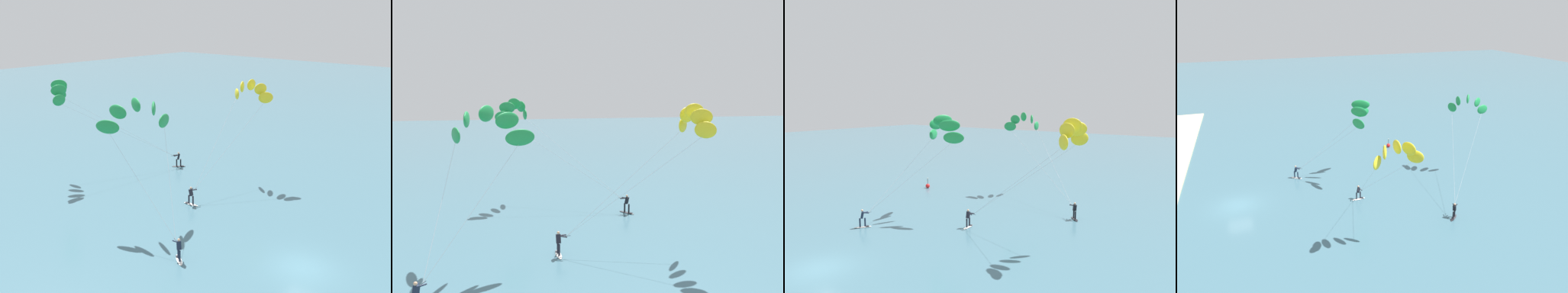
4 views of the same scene
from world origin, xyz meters
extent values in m
plane|color=#426B7A|center=(0.00, 0.00, 0.00)|extent=(240.00, 240.00, 0.00)
ellipsoid|color=white|center=(2.93, 12.56, 0.04)|extent=(0.51, 1.53, 0.08)
cube|color=black|center=(2.89, 12.97, 0.09)|extent=(0.31, 0.31, 0.02)
cylinder|color=black|center=(2.96, 12.34, 0.47)|extent=(0.14, 0.14, 0.78)
cylinder|color=black|center=(2.91, 12.78, 0.47)|extent=(0.14, 0.14, 0.78)
cube|color=black|center=(2.93, 12.56, 1.16)|extent=(0.33, 0.35, 0.63)
sphere|color=tan|center=(2.93, 12.56, 1.58)|extent=(0.20, 0.20, 0.20)
cylinder|color=black|center=(3.48, 12.58, 1.31)|extent=(0.55, 0.05, 0.03)
cylinder|color=black|center=(3.21, 12.68, 1.34)|extent=(0.59, 0.33, 0.15)
cylinder|color=black|center=(3.21, 12.46, 1.34)|extent=(0.60, 0.29, 0.15)
ellipsoid|color=yellow|center=(12.43, 11.28, 8.43)|extent=(1.29, 1.22, 1.10)
ellipsoid|color=yellow|center=(12.41, 11.89, 9.22)|extent=(1.47, 0.80, 1.10)
ellipsoid|color=yellow|center=(12.37, 12.95, 9.52)|extent=(1.47, 0.38, 1.10)
ellipsoid|color=yellow|center=(12.32, 14.00, 9.22)|extent=(1.45, 0.90, 1.10)
ellipsoid|color=yellow|center=(12.30, 14.62, 8.43)|extent=(1.22, 1.29, 1.10)
cylinder|color=#B2B2B7|center=(7.96, 11.93, 4.72)|extent=(8.96, 1.33, 6.84)
cylinder|color=#B2B2B7|center=(7.89, 13.60, 4.72)|extent=(8.83, 2.05, 6.84)
ellipsoid|color=#333338|center=(9.77, 20.42, 0.04)|extent=(1.27, 1.36, 0.08)
cube|color=black|center=(10.04, 20.11, 0.09)|extent=(0.40, 0.40, 0.02)
cylinder|color=black|center=(9.62, 20.58, 0.47)|extent=(0.14, 0.14, 0.78)
cylinder|color=black|center=(9.91, 20.26, 0.47)|extent=(0.14, 0.14, 0.78)
cube|color=black|center=(9.77, 20.42, 1.16)|extent=(0.44, 0.44, 0.63)
sphere|color=tan|center=(9.77, 20.42, 1.58)|extent=(0.20, 0.20, 0.20)
cylinder|color=black|center=(9.32, 20.74, 1.31)|extent=(0.46, 0.34, 0.03)
cylinder|color=black|center=(9.48, 20.49, 1.34)|extent=(0.61, 0.23, 0.15)
cylinder|color=black|center=(9.61, 20.67, 1.34)|extent=(0.40, 0.55, 0.15)
ellipsoid|color=#1E9347|center=(1.08, 28.82, 8.30)|extent=(0.57, 1.59, 1.10)
ellipsoid|color=#1E9347|center=(0.70, 28.28, 9.14)|extent=(1.10, 1.49, 1.10)
ellipsoid|color=#1E9347|center=(0.04, 27.37, 9.46)|extent=(1.45, 1.17, 1.10)
ellipsoid|color=#1E9347|center=(-0.61, 26.45, 9.14)|extent=(1.59, 0.66, 1.10)
ellipsoid|color=#1E9347|center=(-1.00, 25.91, 8.30)|extent=(1.59, 0.57, 1.10)
cylinder|color=#B2B2B7|center=(5.20, 24.78, 4.65)|extent=(8.25, 8.10, 6.70)
cylinder|color=#B2B2B7|center=(4.16, 23.33, 4.65)|extent=(10.33, 5.19, 6.70)
ellipsoid|color=white|center=(-4.70, 6.90, 0.04)|extent=(1.17, 1.43, 0.08)
cube|color=black|center=(-4.46, 7.23, 0.09)|extent=(0.40, 0.40, 0.02)
cylinder|color=#192338|center=(-4.83, 6.72, 0.47)|extent=(0.14, 0.14, 0.78)
cylinder|color=#192338|center=(-4.57, 7.08, 0.47)|extent=(0.14, 0.14, 0.78)
cube|color=#192338|center=(-4.70, 6.90, 1.16)|extent=(0.43, 0.44, 0.63)
sphere|color=tan|center=(-4.70, 6.90, 1.58)|extent=(0.20, 0.20, 0.20)
cylinder|color=black|center=(-4.48, 7.40, 1.31)|extent=(0.24, 0.52, 0.03)
cylinder|color=#192338|center=(-4.69, 7.19, 1.34)|extent=(0.10, 0.60, 0.15)
cylinder|color=#192338|center=(-4.49, 7.11, 1.34)|extent=(0.49, 0.49, 0.15)
ellipsoid|color=#1E9347|center=(0.60, 13.39, 7.92)|extent=(2.01, 1.06, 1.10)
ellipsoid|color=#1E9347|center=(-0.20, 13.72, 9.03)|extent=(1.68, 1.66, 1.10)
ellipsoid|color=#1E9347|center=(-1.56, 14.30, 9.45)|extent=(1.09, 2.00, 1.10)
ellipsoid|color=#1E9347|center=(-2.92, 14.88, 9.03)|extent=(0.34, 2.04, 1.10)
ellipsoid|color=#1E9347|center=(-3.72, 15.21, 7.92)|extent=(1.06, 2.01, 1.10)
cylinder|color=#B2B2B7|center=(-1.94, 10.39, 4.47)|extent=(5.10, 6.00, 6.33)
cylinder|color=#B2B2B7|center=(-4.10, 11.31, 4.47)|extent=(0.78, 7.82, 6.33)
camera|label=1|loc=(-25.00, -12.24, 16.45)|focal=42.03mm
camera|label=2|loc=(0.68, -12.69, 11.34)|focal=36.61mm
camera|label=3|loc=(22.93, -12.70, 11.16)|focal=33.97mm
camera|label=4|loc=(37.18, 2.25, 19.80)|focal=33.82mm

